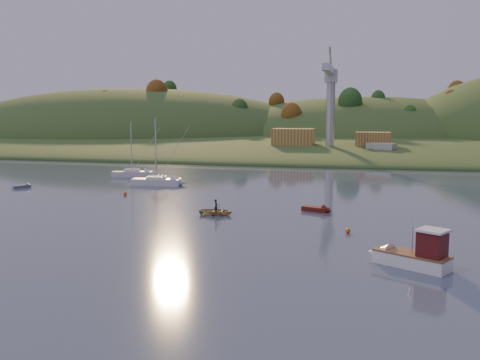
% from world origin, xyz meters
% --- Properties ---
extents(far_shore, '(620.00, 220.00, 1.50)m').
position_xyz_m(far_shore, '(0.00, 230.00, 0.00)').
color(far_shore, '#345421').
rests_on(far_shore, ground).
extents(shore_slope, '(640.00, 150.00, 7.00)m').
position_xyz_m(shore_slope, '(0.00, 165.00, 0.00)').
color(shore_slope, '#345421').
rests_on(shore_slope, ground).
extents(hill_left_far, '(120.00, 100.00, 32.00)m').
position_xyz_m(hill_left_far, '(-160.00, 215.00, 0.00)').
color(hill_left_far, '#345421').
rests_on(hill_left_far, ground).
extents(hill_left, '(170.00, 140.00, 44.00)m').
position_xyz_m(hill_left, '(-90.00, 200.00, 0.00)').
color(hill_left, '#345421').
rests_on(hill_left, ground).
extents(hill_center, '(140.00, 120.00, 36.00)m').
position_xyz_m(hill_center, '(10.00, 210.00, 0.00)').
color(hill_center, '#345421').
rests_on(hill_center, ground).
extents(hillside_trees, '(280.00, 50.00, 32.00)m').
position_xyz_m(hillside_trees, '(0.00, 185.00, 0.00)').
color(hillside_trees, '#1E4A1A').
rests_on(hillside_trees, ground).
extents(wharf, '(42.00, 16.00, 2.40)m').
position_xyz_m(wharf, '(5.00, 122.00, 1.20)').
color(wharf, slate).
rests_on(wharf, ground).
extents(shed_west, '(11.00, 8.00, 4.80)m').
position_xyz_m(shed_west, '(-8.00, 123.00, 4.80)').
color(shed_west, '#945D31').
rests_on(shed_west, wharf).
extents(shed_east, '(9.00, 7.00, 4.00)m').
position_xyz_m(shed_east, '(13.00, 124.00, 4.40)').
color(shed_east, '#945D31').
rests_on(shed_east, wharf).
extents(dock_crane, '(3.20, 28.00, 20.30)m').
position_xyz_m(dock_crane, '(2.00, 118.39, 17.17)').
color(dock_crane, '#B7B7BC').
rests_on(dock_crane, wharf).
extents(fishing_boat, '(6.70, 5.15, 4.20)m').
position_xyz_m(fishing_boat, '(14.94, 19.96, 0.93)').
color(fishing_boat, white).
rests_on(fishing_boat, ground).
extents(sailboat_near, '(7.47, 4.10, 9.93)m').
position_xyz_m(sailboat_near, '(-29.81, 67.38, 0.67)').
color(sailboat_near, silver).
rests_on(sailboat_near, ground).
extents(sailboat_far, '(7.93, 3.09, 10.74)m').
position_xyz_m(sailboat_far, '(-21.13, 57.81, 0.71)').
color(sailboat_far, silver).
rests_on(sailboat_far, ground).
extents(canoe, '(3.93, 2.85, 0.80)m').
position_xyz_m(canoe, '(-4.90, 36.11, 0.40)').
color(canoe, tan).
rests_on(canoe, ground).
extents(paddler, '(0.39, 0.58, 1.56)m').
position_xyz_m(paddler, '(-4.90, 36.11, 0.78)').
color(paddler, black).
rests_on(paddler, ground).
extents(red_tender, '(3.93, 2.60, 1.27)m').
position_xyz_m(red_tender, '(6.62, 40.80, 0.26)').
color(red_tender, '#57170C').
rests_on(red_tender, ground).
extents(grey_dinghy, '(2.59, 3.00, 1.09)m').
position_xyz_m(grey_dinghy, '(-40.07, 50.59, 0.22)').
color(grey_dinghy, slate).
rests_on(grey_dinghy, ground).
extents(work_vessel, '(16.75, 11.64, 4.07)m').
position_xyz_m(work_vessel, '(15.00, 114.76, 1.45)').
color(work_vessel, slate).
rests_on(work_vessel, ground).
extents(buoy_1, '(0.50, 0.50, 0.50)m').
position_xyz_m(buoy_1, '(10.16, 30.10, 0.25)').
color(buoy_1, '#FF580D').
rests_on(buoy_1, ground).
extents(buoy_2, '(0.50, 0.50, 0.50)m').
position_xyz_m(buoy_2, '(-21.37, 46.90, 0.25)').
color(buoy_2, '#FF580D').
rests_on(buoy_2, ground).
extents(buoy_3, '(0.50, 0.50, 0.50)m').
position_xyz_m(buoy_3, '(-20.62, 60.98, 0.25)').
color(buoy_3, '#FF580D').
rests_on(buoy_3, ground).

